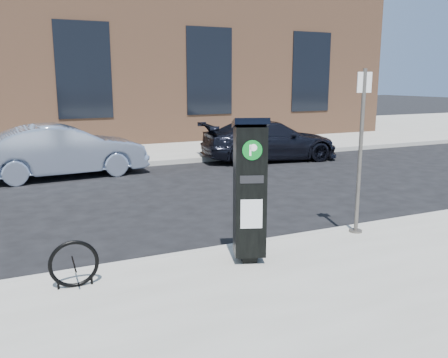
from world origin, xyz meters
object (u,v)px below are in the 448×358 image
sign_pole (360,154)px  car_dark (270,140)px  bike_rack (74,264)px  parking_kiosk (250,189)px  car_silver (64,151)px

sign_pole → car_dark: sign_pole is taller
sign_pole → bike_rack: bearing=-159.8°
parking_kiosk → car_silver: bearing=120.7°
sign_pole → car_silver: bearing=133.2°
parking_kiosk → bike_rack: bearing=-163.7°
bike_rack → car_dark: size_ratio=0.13×
sign_pole → car_dark: size_ratio=0.58×
bike_rack → sign_pole: bearing=5.6°
parking_kiosk → sign_pole: (2.24, 0.40, 0.29)m
sign_pole → car_dark: bearing=87.0°
car_silver → car_dark: car_silver is taller
sign_pole → bike_rack: size_ratio=4.43×
sign_pole → bike_rack: 4.72m
bike_rack → car_dark: (7.39, 7.96, 0.22)m
parking_kiosk → bike_rack: parking_kiosk is taller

